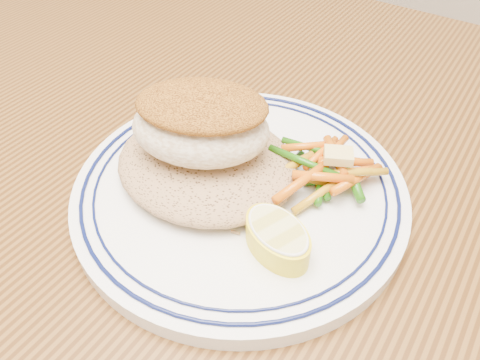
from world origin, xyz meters
name	(u,v)px	position (x,y,z in m)	size (l,w,h in m)	color
dining_table	(230,254)	(0.00, 0.00, 0.65)	(1.50, 0.90, 0.75)	#43260D
plate	(240,189)	(0.02, -0.01, 0.76)	(0.28, 0.28, 0.02)	white
rice_pilaf	(207,161)	(-0.01, -0.01, 0.78)	(0.16, 0.14, 0.03)	#97734B
fish_fillet	(201,123)	(-0.02, -0.01, 0.82)	(0.13, 0.12, 0.06)	beige
vegetable_pile	(324,170)	(0.07, 0.04, 0.78)	(0.09, 0.11, 0.03)	#1E590B
butter_pat	(338,156)	(0.08, 0.04, 0.80)	(0.02, 0.02, 0.01)	#DAC16A
lemon_wedge	(277,237)	(0.08, -0.05, 0.78)	(0.07, 0.07, 0.02)	yellow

